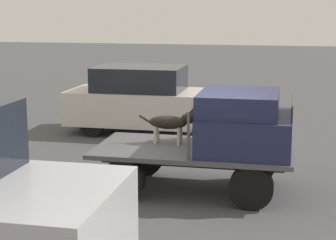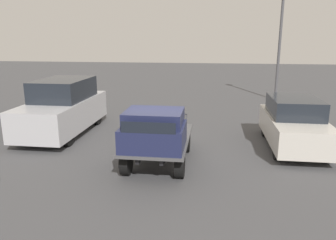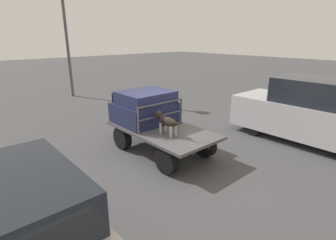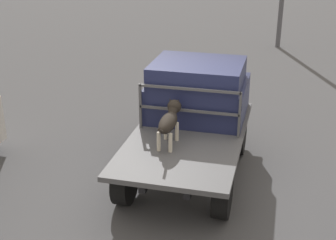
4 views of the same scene
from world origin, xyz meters
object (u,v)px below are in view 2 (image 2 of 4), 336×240
(flatbed_truck, at_px, (159,145))
(dog, at_px, (168,122))
(parked_pickup_far, at_px, (63,108))
(parked_sedan, at_px, (294,123))

(flatbed_truck, bearing_deg, dog, 152.31)
(dog, xyz_separation_m, parked_pickup_far, (-2.21, -4.46, -0.14))
(flatbed_truck, relative_size, parked_pickup_far, 0.71)
(parked_sedan, height_order, parked_pickup_far, parked_pickup_far)
(flatbed_truck, bearing_deg, parked_pickup_far, -121.54)
(parked_sedan, relative_size, parked_pickup_far, 0.84)
(flatbed_truck, height_order, parked_pickup_far, parked_pickup_far)
(flatbed_truck, height_order, dog, dog)
(parked_sedan, xyz_separation_m, parked_pickup_far, (-0.62, -8.62, 0.18))
(flatbed_truck, distance_m, parked_pickup_far, 5.01)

